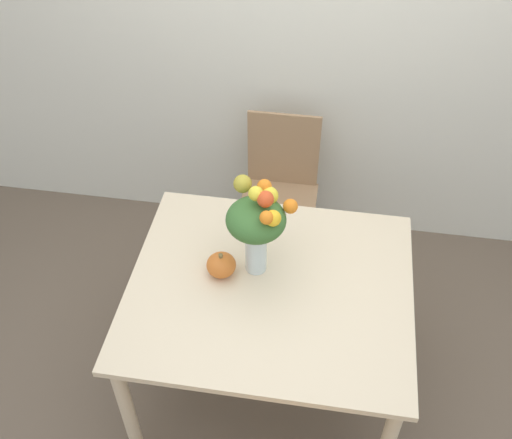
{
  "coord_description": "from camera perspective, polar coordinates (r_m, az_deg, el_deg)",
  "views": [
    {
      "loc": [
        0.19,
        -1.61,
        2.7
      ],
      "look_at": [
        -0.07,
        0.09,
        1.03
      ],
      "focal_mm": 42.0,
      "sensor_mm": 36.0,
      "label": 1
    }
  ],
  "objects": [
    {
      "name": "flower_vase",
      "position": [
        2.42,
        0.12,
        -0.33
      ],
      "size": [
        0.28,
        0.28,
        0.44
      ],
      "color": "silver",
      "rests_on": "dining_table"
    },
    {
      "name": "ground_plane",
      "position": [
        3.15,
        1.11,
        -15.01
      ],
      "size": [
        12.0,
        12.0,
        0.0
      ],
      "primitive_type": "plane",
      "color": "brown"
    },
    {
      "name": "pumpkin",
      "position": [
        2.55,
        -3.33,
        -4.34
      ],
      "size": [
        0.13,
        0.13,
        0.12
      ],
      "color": "orange",
      "rests_on": "dining_table"
    },
    {
      "name": "dining_chair_near_window",
      "position": [
        3.37,
        2.26,
        2.6
      ],
      "size": [
        0.42,
        0.42,
        0.91
      ],
      "rotation": [
        0.0,
        0.0,
        0.0
      ],
      "color": "#9E7A56",
      "rests_on": "ground_plane"
    },
    {
      "name": "wall_back",
      "position": [
        3.16,
        4.81,
        18.57
      ],
      "size": [
        8.0,
        0.06,
        2.7
      ],
      "color": "silver",
      "rests_on": "ground_plane"
    },
    {
      "name": "dining_table",
      "position": [
        2.61,
        1.31,
        -7.68
      ],
      "size": [
        1.2,
        1.03,
        0.74
      ],
      "color": "beige",
      "rests_on": "ground_plane"
    }
  ]
}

